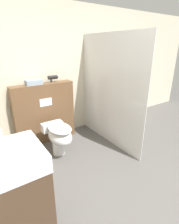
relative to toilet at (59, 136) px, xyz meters
name	(u,v)px	position (x,y,z in m)	size (l,w,h in m)	color
ground_plane	(148,210)	(0.36, -1.56, -0.36)	(12.00, 12.00, 0.00)	#565451
wall_back	(56,73)	(0.36, 0.78, 0.89)	(8.00, 0.06, 2.50)	beige
partition_panel	(45,113)	(0.01, 0.60, 0.20)	(1.12, 0.22, 1.12)	brown
shower_glass	(110,92)	(0.99, -0.08, 0.62)	(0.04, 1.66, 1.96)	silver
toilet	(59,136)	(0.00, 0.00, 0.00)	(0.37, 0.66, 0.54)	white
sink_vanity	(15,196)	(-0.89, -1.02, 0.12)	(0.56, 0.55, 1.10)	#473323
hair_drier	(53,77)	(0.24, 0.63, 0.85)	(0.20, 0.07, 0.12)	black
folded_towel	(34,82)	(-0.13, 0.60, 0.81)	(0.27, 0.16, 0.08)	#8C9EAD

